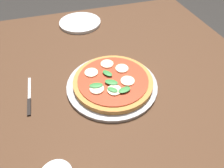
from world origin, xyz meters
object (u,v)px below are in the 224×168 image
(dining_table, at_px, (114,113))
(plate_white, at_px, (80,23))
(knife, at_px, (29,100))
(pizza, at_px, (113,81))
(serving_tray, at_px, (112,85))

(dining_table, xyz_separation_m, plate_white, (0.52, 0.01, 0.09))
(knife, bearing_deg, pizza, -93.30)
(plate_white, bearing_deg, serving_tray, -177.16)
(knife, bearing_deg, serving_tray, -93.23)
(plate_white, bearing_deg, dining_table, -178.41)
(pizza, height_order, knife, pizza)
(pizza, relative_size, plate_white, 1.34)
(dining_table, bearing_deg, serving_tray, -9.12)
(dining_table, relative_size, pizza, 4.90)
(dining_table, distance_m, serving_tray, 0.11)
(plate_white, bearing_deg, knife, 150.41)
(dining_table, xyz_separation_m, pizza, (0.05, -0.01, 0.11))
(plate_white, bearing_deg, pizza, -176.80)
(dining_table, xyz_separation_m, knife, (0.07, 0.27, 0.09))
(plate_white, xyz_separation_m, knife, (-0.45, 0.26, -0.00))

